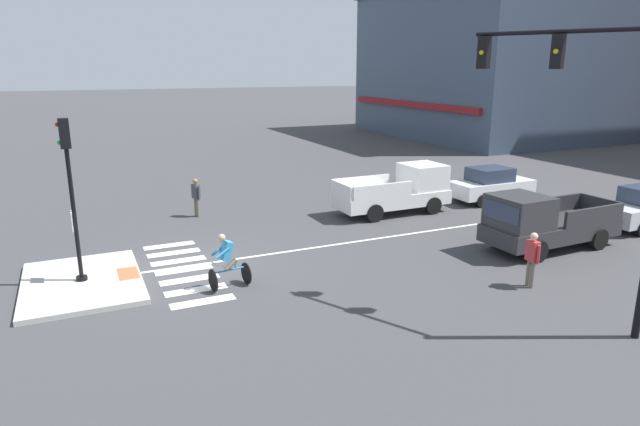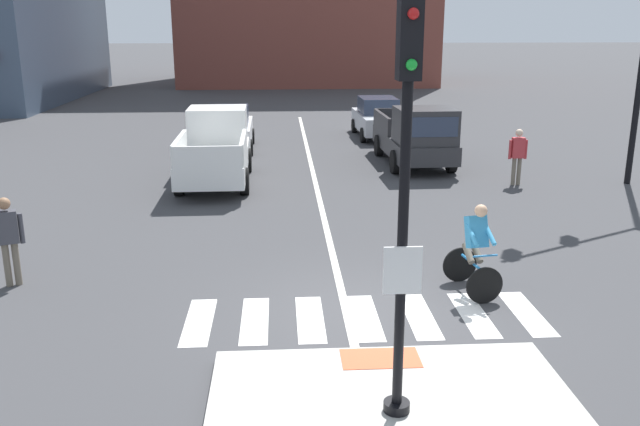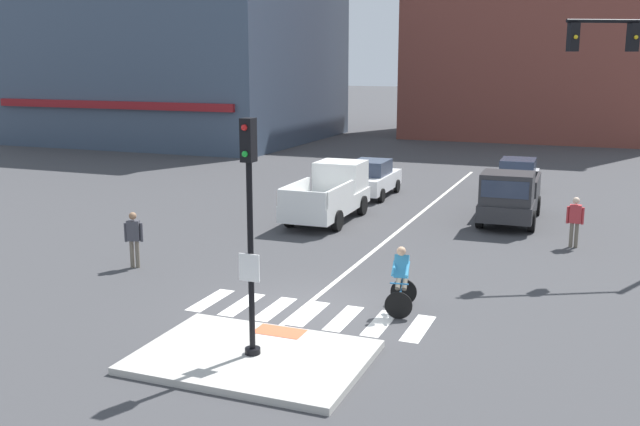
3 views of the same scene
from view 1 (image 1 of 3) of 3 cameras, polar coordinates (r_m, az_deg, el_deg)
name	(u,v)px [view 1 (image 1 of 3)]	position (r m, az deg, el deg)	size (l,w,h in m)	color
ground_plane	(190,269)	(18.21, -13.38, -5.67)	(300.00, 300.00, 0.00)	#3D3D3F
traffic_island	(82,282)	(17.93, -23.46, -6.63)	(4.60, 3.32, 0.15)	#B2AFA8
tactile_pad_front	(128,273)	(17.94, -19.31, -5.93)	(1.10, 0.60, 0.01)	#DB5B38
signal_pole	(70,186)	(17.13, -24.51, 2.60)	(0.44, 0.38, 4.77)	black
crosswalk_stripe_a	(169,245)	(20.71, -15.40, -3.26)	(0.44, 1.80, 0.01)	silver
crosswalk_stripe_b	(174,253)	(19.86, -14.96, -4.02)	(0.44, 1.80, 0.01)	silver
crosswalk_stripe_c	(179,261)	(19.02, -14.49, -4.84)	(0.44, 1.80, 0.01)	silver
crosswalk_stripe_d	(184,270)	(18.18, -13.97, -5.73)	(0.44, 1.80, 0.01)	silver
crosswalk_stripe_e	(190,279)	(17.35, -13.40, -6.72)	(0.44, 1.80, 0.01)	silver
crosswalk_stripe_f	(196,290)	(16.53, -12.77, -7.80)	(0.44, 1.80, 0.01)	silver
crosswalk_stripe_g	(203,302)	(15.71, -12.07, -8.99)	(0.44, 1.80, 0.01)	silver
lane_centre_line	(440,229)	(22.41, 12.34, -1.68)	(0.14, 28.00, 0.01)	silver
traffic_light_mast	(602,124)	(14.40, 27.28, 8.24)	(4.09, 2.30, 7.34)	black
building_corner_left	(496,62)	(55.04, 17.81, 14.72)	(21.10, 18.84, 13.35)	#3D4C60
car_white_westbound_distant	(491,185)	(27.62, 17.34, 2.85)	(1.88, 4.12, 1.64)	white
pickup_truck_white_westbound_far	(401,191)	(24.57, 8.41, 2.32)	(2.11, 5.12, 2.08)	white
pickup_truck_charcoal_eastbound_far	(542,223)	(20.77, 22.04, -0.98)	(2.18, 5.16, 2.08)	#2D2D30
cyclist	(227,260)	(16.18, -9.63, -4.83)	(0.81, 1.17, 1.68)	black
pedestrian_at_curb_left	(196,194)	(24.15, -12.76, 1.90)	(0.52, 0.33, 1.67)	#6B6051
pedestrian_waiting_far_side	(532,255)	(17.15, 21.18, -4.12)	(0.55, 0.23, 1.67)	#6B6051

